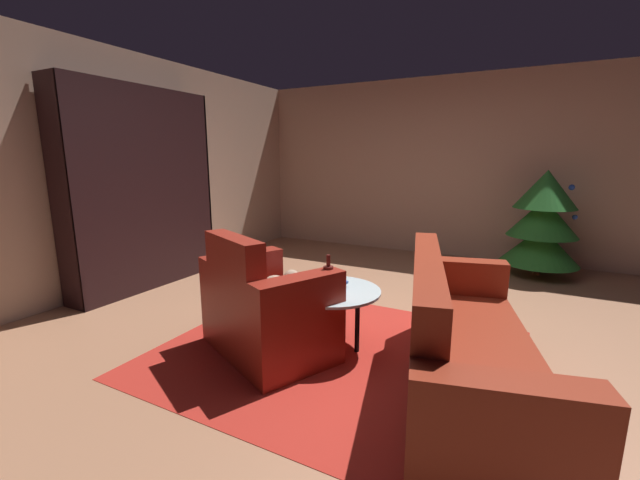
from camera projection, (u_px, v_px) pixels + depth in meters
name	position (u px, v px, depth m)	size (l,w,h in m)	color
ground_plane	(370.00, 332.00, 3.38)	(7.53, 7.53, 0.00)	#9D6A4D
wall_back	(448.00, 168.00, 5.86)	(5.99, 0.06, 2.60)	tan
wall_left	(123.00, 171.00, 4.45)	(0.06, 6.40, 2.60)	tan
area_rug	(337.00, 353.00, 3.01)	(2.58, 2.16, 0.01)	#A5251C
bookshelf_unit	(151.00, 194.00, 4.51)	(0.35, 1.78, 2.20)	black
armchair_red	(265.00, 311.00, 2.98)	(1.19, 1.04, 0.92)	maroon
couch_red	(462.00, 354.00, 2.39)	(1.15, 2.08, 0.88)	maroon
coffee_table	(332.00, 295.00, 3.03)	(0.74, 0.74, 0.47)	black
book_stack_on_table	(330.00, 281.00, 3.06)	(0.22, 0.17, 0.10)	#2D5094
bottle_on_table	(328.00, 281.00, 2.80)	(0.07, 0.07, 0.32)	#531D1B
decorated_tree	(543.00, 222.00, 4.89)	(0.90, 0.90, 1.31)	brown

